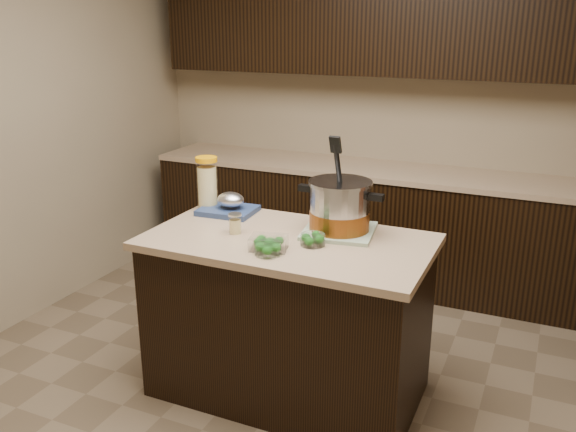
# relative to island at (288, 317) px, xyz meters

# --- Properties ---
(ground_plane) EXTENTS (4.00, 4.00, 0.00)m
(ground_plane) POSITION_rel_island_xyz_m (0.00, 0.00, -0.45)
(ground_plane) COLOR brown
(ground_plane) RESTS_ON ground
(room_shell) EXTENTS (4.04, 4.04, 2.72)m
(room_shell) POSITION_rel_island_xyz_m (0.00, 0.00, 1.26)
(room_shell) COLOR tan
(room_shell) RESTS_ON ground
(back_cabinets) EXTENTS (3.60, 0.63, 2.33)m
(back_cabinets) POSITION_rel_island_xyz_m (0.00, 1.74, 0.49)
(back_cabinets) COLOR black
(back_cabinets) RESTS_ON ground
(island) EXTENTS (1.46, 0.81, 0.90)m
(island) POSITION_rel_island_xyz_m (0.00, 0.00, 0.00)
(island) COLOR black
(island) RESTS_ON ground
(dish_towel) EXTENTS (0.41, 0.41, 0.02)m
(dish_towel) POSITION_rel_island_xyz_m (0.21, 0.19, 0.46)
(dish_towel) COLOR #638B5D
(dish_towel) RESTS_ON island
(stock_pot) EXTENTS (0.47, 0.34, 0.47)m
(stock_pot) POSITION_rel_island_xyz_m (0.21, 0.19, 0.58)
(stock_pot) COLOR #B7B7BC
(stock_pot) RESTS_ON dish_towel
(lemonade_pitcher) EXTENTS (0.16, 0.16, 0.31)m
(lemonade_pitcher) POSITION_rel_island_xyz_m (-0.64, 0.27, 0.59)
(lemonade_pitcher) COLOR #E1D089
(lemonade_pitcher) RESTS_ON island
(mason_jar) EXTENTS (0.08, 0.08, 0.11)m
(mason_jar) POSITION_rel_island_xyz_m (-0.28, -0.04, 0.50)
(mason_jar) COLOR #E1D089
(mason_jar) RESTS_ON island
(broccoli_tub_left) EXTENTS (0.16, 0.16, 0.06)m
(broccoli_tub_left) POSITION_rel_island_xyz_m (0.15, -0.04, 0.47)
(broccoli_tub_left) COLOR silver
(broccoli_tub_left) RESTS_ON island
(broccoli_tub_right) EXTENTS (0.14, 0.14, 0.06)m
(broccoli_tub_right) POSITION_rel_island_xyz_m (0.01, -0.25, 0.48)
(broccoli_tub_right) COLOR silver
(broccoli_tub_right) RESTS_ON island
(broccoli_tub_rect) EXTENTS (0.21, 0.17, 0.07)m
(broccoli_tub_rect) POSITION_rel_island_xyz_m (-0.02, -0.18, 0.48)
(broccoli_tub_rect) COLOR silver
(broccoli_tub_rect) RESTS_ON island
(blue_tray) EXTENTS (0.33, 0.27, 0.12)m
(blue_tray) POSITION_rel_island_xyz_m (-0.48, 0.25, 0.49)
(blue_tray) COLOR navy
(blue_tray) RESTS_ON island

